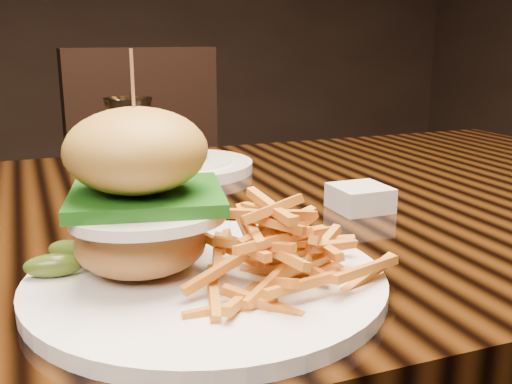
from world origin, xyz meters
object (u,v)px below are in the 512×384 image
object	(u,v)px
dining_table	(243,254)
burger_plate	(197,230)
wine_glass	(130,133)
chair_far	(160,194)
far_dish	(181,163)

from	to	relation	value
dining_table	burger_plate	world-z (taller)	burger_plate
dining_table	wine_glass	distance (m)	0.25
dining_table	chair_far	xyz separation A→B (m)	(0.07, 0.89, -0.13)
wine_glass	chair_far	size ratio (longest dim) A/B	0.17
far_dish	dining_table	bearing A→B (deg)	-83.16
burger_plate	chair_far	world-z (taller)	burger_plate
wine_glass	chair_far	world-z (taller)	chair_far
dining_table	far_dish	distance (m)	0.26
far_dish	chair_far	xyz separation A→B (m)	(0.10, 0.65, -0.23)
dining_table	far_dish	size ratio (longest dim) A/B	6.36
wine_glass	far_dish	size ratio (longest dim) A/B	0.63
dining_table	wine_glass	world-z (taller)	wine_glass
far_dish	burger_plate	bearing A→B (deg)	-102.64
wine_glass	far_dish	bearing A→B (deg)	64.38
burger_plate	chair_far	xyz separation A→B (m)	(0.21, 1.15, -0.27)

